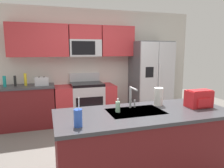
{
  "coord_description": "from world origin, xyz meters",
  "views": [
    {
      "loc": [
        -1.08,
        -2.87,
        1.65
      ],
      "look_at": [
        0.01,
        0.6,
        1.05
      ],
      "focal_mm": 33.43,
      "sensor_mm": 36.0,
      "label": 1
    }
  ],
  "objects_px": {
    "range_oven": "(86,102)",
    "backpack": "(199,98)",
    "toaster": "(42,81)",
    "bottle_yellow": "(25,80)",
    "soap_dispenser": "(118,107)",
    "pepper_mill": "(15,81)",
    "bottle_teal": "(4,81)",
    "sink_faucet": "(132,95)",
    "refrigerator": "(150,79)",
    "drink_cup_blue": "(78,118)",
    "paper_towel_roll": "(158,97)"
  },
  "relations": [
    {
      "from": "range_oven",
      "to": "backpack",
      "type": "relative_size",
      "value": 4.25
    },
    {
      "from": "range_oven",
      "to": "toaster",
      "type": "bearing_deg",
      "value": -176.8
    },
    {
      "from": "bottle_yellow",
      "to": "soap_dispenser",
      "type": "relative_size",
      "value": 1.52
    },
    {
      "from": "pepper_mill",
      "to": "bottle_teal",
      "type": "xyz_separation_m",
      "value": [
        -0.2,
        -0.0,
        0.0
      ]
    },
    {
      "from": "sink_faucet",
      "to": "soap_dispenser",
      "type": "bearing_deg",
      "value": -153.83
    },
    {
      "from": "refrigerator",
      "to": "range_oven",
      "type": "bearing_deg",
      "value": 177.47
    },
    {
      "from": "toaster",
      "to": "drink_cup_blue",
      "type": "relative_size",
      "value": 0.95
    },
    {
      "from": "paper_towel_roll",
      "to": "backpack",
      "type": "relative_size",
      "value": 0.75
    },
    {
      "from": "bottle_yellow",
      "to": "bottle_teal",
      "type": "height_order",
      "value": "bottle_yellow"
    },
    {
      "from": "bottle_teal",
      "to": "pepper_mill",
      "type": "bearing_deg",
      "value": 1.41
    },
    {
      "from": "range_oven",
      "to": "sink_faucet",
      "type": "xyz_separation_m",
      "value": [
        0.2,
        -2.26,
        0.62
      ]
    },
    {
      "from": "sink_faucet",
      "to": "drink_cup_blue",
      "type": "height_order",
      "value": "drink_cup_blue"
    },
    {
      "from": "drink_cup_blue",
      "to": "paper_towel_roll",
      "type": "relative_size",
      "value": 1.23
    },
    {
      "from": "bottle_teal",
      "to": "soap_dispenser",
      "type": "distance_m",
      "value": 2.87
    },
    {
      "from": "backpack",
      "to": "pepper_mill",
      "type": "bearing_deg",
      "value": 135.82
    },
    {
      "from": "range_oven",
      "to": "bottle_teal",
      "type": "distance_m",
      "value": 1.76
    },
    {
      "from": "sink_faucet",
      "to": "backpack",
      "type": "xyz_separation_m",
      "value": [
        0.87,
        -0.21,
        -0.05
      ]
    },
    {
      "from": "refrigerator",
      "to": "bottle_yellow",
      "type": "relative_size",
      "value": 7.16
    },
    {
      "from": "range_oven",
      "to": "pepper_mill",
      "type": "xyz_separation_m",
      "value": [
        -1.46,
        -0.0,
        0.57
      ]
    },
    {
      "from": "soap_dispenser",
      "to": "refrigerator",
      "type": "bearing_deg",
      "value": 54.24
    },
    {
      "from": "sink_faucet",
      "to": "range_oven",
      "type": "bearing_deg",
      "value": 95.05
    },
    {
      "from": "refrigerator",
      "to": "pepper_mill",
      "type": "height_order",
      "value": "refrigerator"
    },
    {
      "from": "sink_faucet",
      "to": "drink_cup_blue",
      "type": "bearing_deg",
      "value": -149.13
    },
    {
      "from": "bottle_yellow",
      "to": "backpack",
      "type": "relative_size",
      "value": 0.81
    },
    {
      "from": "bottle_teal",
      "to": "drink_cup_blue",
      "type": "xyz_separation_m",
      "value": [
        1.1,
        -2.7,
        -0.02
      ]
    },
    {
      "from": "pepper_mill",
      "to": "toaster",
      "type": "bearing_deg",
      "value": -5.45
    },
    {
      "from": "range_oven",
      "to": "drink_cup_blue",
      "type": "bearing_deg",
      "value": -101.65
    },
    {
      "from": "range_oven",
      "to": "sink_faucet",
      "type": "relative_size",
      "value": 4.82
    },
    {
      "from": "pepper_mill",
      "to": "drink_cup_blue",
      "type": "relative_size",
      "value": 0.75
    },
    {
      "from": "toaster",
      "to": "soap_dispenser",
      "type": "xyz_separation_m",
      "value": [
        0.91,
        -2.32,
        -0.02
      ]
    },
    {
      "from": "toaster",
      "to": "backpack",
      "type": "xyz_separation_m",
      "value": [
        2.01,
        -2.41,
        0.03
      ]
    },
    {
      "from": "refrigerator",
      "to": "bottle_teal",
      "type": "bearing_deg",
      "value": 178.87
    },
    {
      "from": "refrigerator",
      "to": "bottle_yellow",
      "type": "xyz_separation_m",
      "value": [
        -2.89,
        0.1,
        0.1
      ]
    },
    {
      "from": "bottle_yellow",
      "to": "paper_towel_roll",
      "type": "distance_m",
      "value": 2.93
    },
    {
      "from": "bottle_teal",
      "to": "sink_faucet",
      "type": "relative_size",
      "value": 0.8
    },
    {
      "from": "soap_dispenser",
      "to": "paper_towel_roll",
      "type": "xyz_separation_m",
      "value": [
        0.64,
        0.14,
        0.05
      ]
    },
    {
      "from": "paper_towel_roll",
      "to": "bottle_yellow",
      "type": "bearing_deg",
      "value": 129.68
    },
    {
      "from": "range_oven",
      "to": "pepper_mill",
      "type": "bearing_deg",
      "value": -179.9
    },
    {
      "from": "range_oven",
      "to": "bottle_teal",
      "type": "bearing_deg",
      "value": -179.75
    },
    {
      "from": "range_oven",
      "to": "backpack",
      "type": "height_order",
      "value": "backpack"
    },
    {
      "from": "pepper_mill",
      "to": "bottle_yellow",
      "type": "height_order",
      "value": "bottle_yellow"
    },
    {
      "from": "range_oven",
      "to": "bottle_yellow",
      "type": "distance_m",
      "value": 1.4
    },
    {
      "from": "refrigerator",
      "to": "sink_faucet",
      "type": "height_order",
      "value": "refrigerator"
    },
    {
      "from": "range_oven",
      "to": "paper_towel_roll",
      "type": "height_order",
      "value": "paper_towel_roll"
    },
    {
      "from": "soap_dispenser",
      "to": "pepper_mill",
      "type": "bearing_deg",
      "value": 121.23
    },
    {
      "from": "range_oven",
      "to": "backpack",
      "type": "bearing_deg",
      "value": -66.51
    },
    {
      "from": "bottle_teal",
      "to": "paper_towel_roll",
      "type": "distance_m",
      "value": 3.17
    },
    {
      "from": "refrigerator",
      "to": "backpack",
      "type": "bearing_deg",
      "value": -103.03
    },
    {
      "from": "toaster",
      "to": "pepper_mill",
      "type": "bearing_deg",
      "value": 174.55
    },
    {
      "from": "soap_dispenser",
      "to": "backpack",
      "type": "relative_size",
      "value": 0.53
    }
  ]
}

